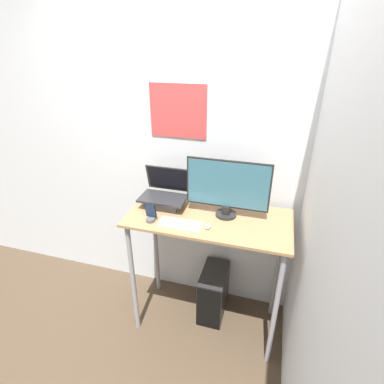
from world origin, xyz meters
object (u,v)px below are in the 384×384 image
(monitor, at_px, (227,189))
(mouse, at_px, (208,226))
(keyboard, at_px, (180,224))
(laptop, at_px, (164,197))
(cell_phone, at_px, (151,215))
(computer_tower, at_px, (213,292))

(monitor, bearing_deg, mouse, -114.01)
(keyboard, xyz_separation_m, mouse, (0.19, 0.01, 0.00))
(monitor, xyz_separation_m, keyboard, (-0.27, -0.21, -0.20))
(laptop, relative_size, mouse, 6.12)
(cell_phone, bearing_deg, monitor, 24.39)
(mouse, height_order, computer_tower, mouse)
(mouse, relative_size, cell_phone, 0.40)
(laptop, height_order, mouse, laptop)
(computer_tower, bearing_deg, mouse, -92.42)
(mouse, bearing_deg, keyboard, -175.68)
(mouse, xyz_separation_m, computer_tower, (0.01, 0.25, -0.83))
(monitor, xyz_separation_m, cell_phone, (-0.49, -0.22, -0.17))
(mouse, height_order, cell_phone, cell_phone)
(monitor, height_order, keyboard, monitor)
(keyboard, relative_size, mouse, 5.26)
(monitor, distance_m, mouse, 0.29)
(keyboard, height_order, mouse, mouse)
(keyboard, distance_m, cell_phone, 0.22)
(laptop, relative_size, computer_tower, 0.80)
(keyboard, height_order, cell_phone, cell_phone)
(cell_phone, bearing_deg, keyboard, 3.18)
(laptop, bearing_deg, keyboard, -48.13)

